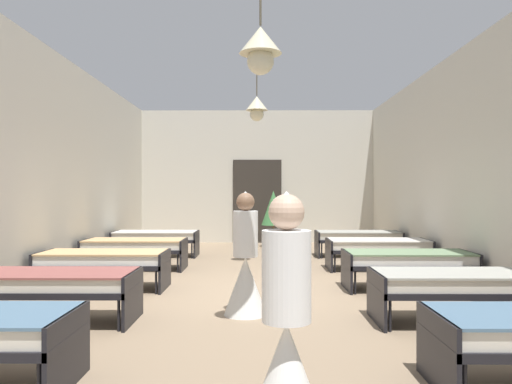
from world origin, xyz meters
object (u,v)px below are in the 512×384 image
Objects in this scene: bed_left_row_1 at (51,284)px; potted_plant at (273,211)px; bed_right_row_1 at (459,284)px; bed_left_row_3 at (135,246)px; bed_left_row_4 at (156,237)px; nurse_mid_aisle at (245,271)px; nurse_near_aisle at (287,350)px; bed_right_row_4 at (358,237)px; bed_left_row_2 at (104,260)px; bed_right_row_2 at (408,261)px; bed_right_row_3 at (378,247)px.

potted_plant reaches higher than bed_left_row_1.
bed_right_row_1 and bed_left_row_3 have the same top height.
bed_left_row_1 and bed_left_row_3 have the same top height.
nurse_mid_aisle is (2.19, -5.34, 0.09)m from bed_left_row_4.
bed_right_row_4 is at bearing 89.73° from nurse_near_aisle.
bed_left_row_2 is at bearing 157.61° from bed_right_row_1.
potted_plant is at bearing 103.95° from nurse_mid_aisle.
nurse_mid_aisle is at bearing -147.45° from bed_right_row_2.
bed_right_row_2 is 6.07m from potted_plant.
bed_right_row_1 is 3.34m from nurse_near_aisle.
bed_left_row_1 is 1.00× the size of bed_left_row_4.
bed_left_row_4 is at bearing 128.98° from bed_right_row_1.
bed_left_row_1 is at bearing -90.00° from bed_left_row_4.
bed_right_row_1 is 1.00× the size of bed_right_row_3.
bed_right_row_4 is at bearing 39.48° from bed_left_row_2.
bed_left_row_1 is at bearing -128.98° from bed_right_row_4.
bed_right_row_3 is 1.26× the size of potted_plant.
bed_left_row_3 and bed_right_row_4 have the same top height.
bed_left_row_1 is 5.98m from bed_right_row_3.
bed_left_row_1 and bed_right_row_4 have the same top height.
bed_right_row_2 is at bearing 0.00° from bed_left_row_2.
bed_left_row_1 and bed_left_row_4 have the same top height.
nurse_mid_aisle reaches higher than bed_left_row_4.
bed_left_row_1 is 1.00× the size of bed_right_row_3.
nurse_near_aisle is 2.98m from nurse_mid_aisle.
bed_left_row_2 and bed_left_row_4 have the same top height.
bed_right_row_2 and bed_right_row_3 have the same top height.
nurse_mid_aisle reaches higher than bed_right_row_1.
potted_plant is at bearing 54.56° from bed_left_row_3.
bed_right_row_2 is at bearing 22.39° from bed_left_row_1.
bed_left_row_3 is 4.61m from bed_right_row_3.
nurse_mid_aisle is at bearing 171.63° from bed_right_row_1.
nurse_near_aisle reaches higher than bed_left_row_1.
bed_left_row_4 is 4.61m from bed_right_row_4.
bed_left_row_4 is (0.00, 1.90, 0.00)m from bed_left_row_3.
nurse_near_aisle is at bearing -128.70° from bed_right_row_1.
bed_left_row_3 is 1.28× the size of nurse_mid_aisle.
potted_plant reaches higher than bed_right_row_2.
nurse_near_aisle reaches higher than bed_left_row_2.
nurse_mid_aisle is (2.19, 0.36, 0.09)m from bed_left_row_1.
bed_left_row_2 is 1.00× the size of bed_left_row_3.
bed_left_row_3 is 1.00× the size of bed_left_row_4.
bed_right_row_1 is 1.00× the size of bed_left_row_2.
bed_right_row_3 is at bearing 90.00° from bed_right_row_2.
nurse_mid_aisle is (2.19, -1.54, 0.09)m from bed_left_row_2.
bed_right_row_2 is at bearing -39.48° from bed_left_row_4.
bed_right_row_1 is 5.70m from bed_right_row_4.
nurse_mid_aisle is at bearing -35.14° from bed_left_row_2.
bed_right_row_3 is (4.61, 3.80, 0.00)m from bed_left_row_1.
bed_right_row_4 is (0.00, 1.90, 0.00)m from bed_right_row_3.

